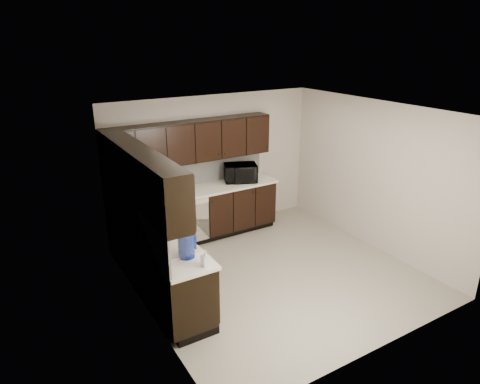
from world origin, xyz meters
name	(u,v)px	position (x,y,z in m)	size (l,w,h in m)	color
floor	(275,273)	(0.00, 0.00, 0.00)	(4.00, 4.00, 0.00)	#A39987
ceiling	(280,111)	(0.00, 0.00, 2.50)	(4.00, 4.00, 0.00)	white
wall_back	(213,164)	(0.00, 2.00, 1.25)	(4.00, 0.02, 2.50)	#B9AD9E
wall_left	(143,229)	(-2.00, 0.00, 1.25)	(0.02, 4.00, 2.50)	#B9AD9E
wall_right	(374,176)	(2.00, 0.00, 1.25)	(0.02, 4.00, 2.50)	#B9AD9E
wall_front	(386,256)	(0.00, -2.00, 1.25)	(4.00, 0.02, 2.50)	#B9AD9E
lower_cabinets	(184,237)	(-1.01, 1.11, 0.41)	(3.00, 2.80, 0.90)	black
countertop	(183,208)	(-1.01, 1.11, 0.92)	(3.03, 2.83, 0.04)	white
backsplash	(164,191)	(-1.22, 1.32, 1.18)	(3.00, 2.80, 0.48)	#B9B9B4
upper_cabinets	(172,155)	(-1.10, 1.20, 1.77)	(3.00, 2.80, 0.70)	black
dishwasher	(193,219)	(-0.70, 1.41, 0.55)	(0.58, 0.04, 0.78)	beige
sink	(170,250)	(-1.68, -0.01, 0.88)	(0.54, 0.82, 0.42)	beige
microwave	(240,173)	(0.41, 1.70, 1.10)	(0.58, 0.39, 0.32)	black
soap_bottle_a	(205,258)	(-1.51, -0.70, 1.04)	(0.09, 0.09, 0.19)	gray
soap_bottle_b	(131,215)	(-1.87, 0.96, 1.05)	(0.08, 0.08, 0.21)	gray
toaster_oven	(170,189)	(-0.97, 1.70, 1.05)	(0.35, 0.26, 0.22)	silver
storage_bin	(139,206)	(-1.64, 1.28, 1.02)	(0.41, 0.31, 0.16)	white
blue_pitcher	(186,246)	(-1.62, -0.40, 1.09)	(0.20, 0.20, 0.30)	navy
teal_tumbler	(155,207)	(-1.48, 1.05, 1.05)	(0.10, 0.10, 0.22)	#0B7182
paper_towel_roll	(142,200)	(-1.57, 1.35, 1.09)	(0.14, 0.14, 0.30)	white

